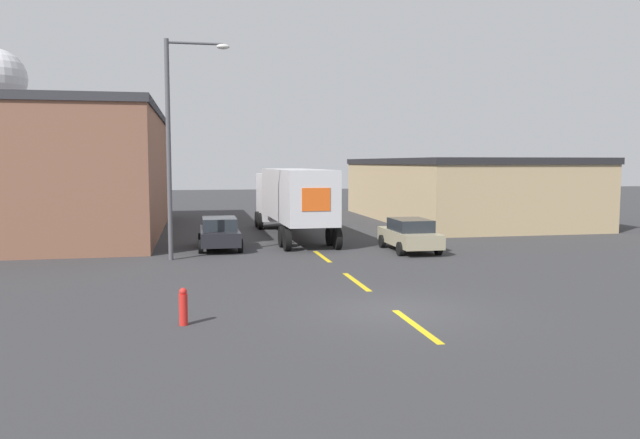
% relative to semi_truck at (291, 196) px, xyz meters
% --- Properties ---
extents(ground_plane, '(160.00, 160.00, 0.00)m').
position_rel_semi_truck_xyz_m(ground_plane, '(0.21, -17.99, -2.29)').
color(ground_plane, '#333335').
extents(road_centerline, '(0.20, 15.37, 0.01)m').
position_rel_semi_truck_xyz_m(road_centerline, '(0.21, -13.67, -2.29)').
color(road_centerline, gold).
rests_on(road_centerline, ground_plane).
extents(warehouse_left, '(13.56, 21.91, 7.18)m').
position_rel_semi_truck_xyz_m(warehouse_left, '(-13.94, 4.72, 1.30)').
color(warehouse_left, brown).
rests_on(warehouse_left, ground_plane).
extents(warehouse_right, '(11.59, 20.21, 4.44)m').
position_rel_semi_truck_xyz_m(warehouse_right, '(13.37, 7.68, -0.07)').
color(warehouse_right, tan).
rests_on(warehouse_right, ground_plane).
extents(semi_truck, '(3.05, 13.00, 3.80)m').
position_rel_semi_truck_xyz_m(semi_truck, '(0.00, 0.00, 0.00)').
color(semi_truck, silver).
rests_on(semi_truck, ground_plane).
extents(parked_car_left_far, '(2.02, 4.43, 1.53)m').
position_rel_semi_truck_xyz_m(parked_car_left_far, '(-4.15, -4.34, -1.50)').
color(parked_car_left_far, black).
rests_on(parked_car_left_far, ground_plane).
extents(parked_car_right_mid, '(2.02, 4.43, 1.53)m').
position_rel_semi_truck_xyz_m(parked_car_right_mid, '(4.58, -6.82, -1.50)').
color(parked_car_right_mid, tan).
rests_on(parked_car_right_mid, ground_plane).
extents(street_lamp, '(2.71, 0.32, 9.28)m').
position_rel_semi_truck_xyz_m(street_lamp, '(-6.04, -7.35, 3.03)').
color(street_lamp, '#4C4C51').
rests_on(street_lamp, ground_plane).
extents(fire_hydrant, '(0.22, 0.22, 0.97)m').
position_rel_semi_truck_xyz_m(fire_hydrant, '(-5.61, -18.44, -1.81)').
color(fire_hydrant, red).
rests_on(fire_hydrant, ground_plane).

